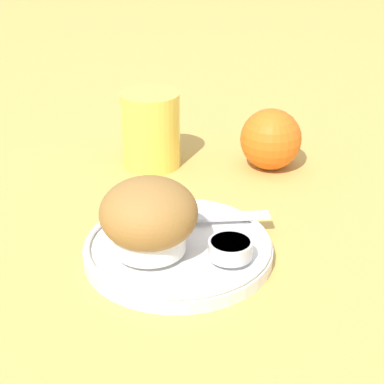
% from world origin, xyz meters
% --- Properties ---
extents(ground_plane, '(3.00, 3.00, 0.00)m').
position_xyz_m(ground_plane, '(0.00, 0.00, 0.00)').
color(ground_plane, tan).
extents(plate, '(0.20, 0.20, 0.02)m').
position_xyz_m(plate, '(0.01, -0.00, 0.01)').
color(plate, white).
rests_on(plate, ground_plane).
extents(muffin, '(0.10, 0.10, 0.08)m').
position_xyz_m(muffin, '(-0.02, -0.02, 0.06)').
color(muffin, silver).
rests_on(muffin, plate).
extents(cream_ramekin, '(0.04, 0.04, 0.02)m').
position_xyz_m(cream_ramekin, '(0.07, -0.02, 0.03)').
color(cream_ramekin, silver).
rests_on(cream_ramekin, plate).
extents(berry_pair, '(0.03, 0.02, 0.02)m').
position_xyz_m(berry_pair, '(0.00, 0.04, 0.03)').
color(berry_pair, maroon).
rests_on(berry_pair, plate).
extents(butter_knife, '(0.18, 0.04, 0.00)m').
position_xyz_m(butter_knife, '(0.02, 0.04, 0.02)').
color(butter_knife, silver).
rests_on(butter_knife, plate).
extents(orange_fruit, '(0.08, 0.08, 0.08)m').
position_xyz_m(orange_fruit, '(0.11, 0.23, 0.04)').
color(orange_fruit, orange).
rests_on(orange_fruit, ground_plane).
extents(juice_glass, '(0.08, 0.08, 0.10)m').
position_xyz_m(juice_glass, '(-0.05, 0.23, 0.05)').
color(juice_glass, '#EAD14C').
rests_on(juice_glass, ground_plane).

